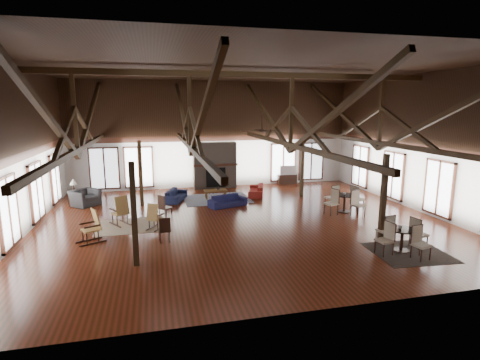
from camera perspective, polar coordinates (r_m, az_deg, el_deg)
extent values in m
plane|color=#5E2113|center=(15.26, 0.30, -6.28)|extent=(16.00, 16.00, 0.00)
cube|color=black|center=(14.65, 0.33, 16.74)|extent=(16.00, 14.00, 0.02)
cube|color=silver|center=(21.50, -4.06, 6.87)|extent=(16.00, 0.02, 6.00)
cube|color=silver|center=(8.08, 11.93, -0.14)|extent=(16.00, 0.02, 6.00)
cube|color=silver|center=(14.99, -31.03, 3.56)|extent=(0.02, 14.00, 6.00)
cube|color=silver|center=(18.25, 25.65, 5.10)|extent=(0.02, 14.00, 6.00)
cube|color=#311F0D|center=(14.63, 0.32, 15.77)|extent=(15.60, 0.18, 0.22)
cube|color=#311F0D|center=(14.49, -23.50, 4.22)|extent=(0.16, 13.70, 0.18)
cube|color=#311F0D|center=(14.42, -23.92, 9.55)|extent=(0.14, 0.14, 2.70)
cube|color=#311F0D|center=(17.87, -21.84, 9.39)|extent=(0.15, 7.07, 3.12)
cube|color=#311F0D|center=(10.99, -27.18, 8.48)|extent=(0.15, 7.07, 3.12)
cube|color=#311F0D|center=(14.32, -7.52, 4.96)|extent=(0.16, 13.70, 0.18)
cube|color=#311F0D|center=(14.25, -7.66, 10.37)|extent=(0.14, 0.14, 2.70)
cube|color=#311F0D|center=(17.73, -8.77, 10.03)|extent=(0.15, 7.07, 3.12)
cube|color=#311F0D|center=(10.77, -5.79, 9.59)|extent=(0.15, 7.07, 3.12)
cube|color=#311F0D|center=(15.24, 7.68, 5.31)|extent=(0.16, 13.70, 0.18)
cube|color=#311F0D|center=(15.17, 7.81, 10.40)|extent=(0.14, 0.14, 2.70)
cube|color=#311F0D|center=(18.48, 3.88, 10.17)|extent=(0.15, 7.07, 3.12)
cube|color=#311F0D|center=(11.96, 13.84, 9.46)|extent=(0.15, 7.07, 3.12)
cube|color=#311F0D|center=(17.07, 20.39, 5.33)|extent=(0.16, 13.70, 0.18)
cube|color=#311F0D|center=(17.01, 20.70, 9.85)|extent=(0.14, 0.14, 2.70)
cube|color=#311F0D|center=(20.02, 15.07, 9.88)|extent=(0.15, 7.07, 3.12)
cube|color=#311F0D|center=(14.22, 28.54, 8.65)|extent=(0.15, 7.07, 3.12)
cube|color=#311F0D|center=(11.11, -15.84, -5.13)|extent=(0.16, 0.16, 3.05)
cube|color=#311F0D|center=(13.33, 21.00, -2.78)|extent=(0.16, 0.16, 3.05)
cube|color=#311F0D|center=(17.94, -14.90, 0.97)|extent=(0.16, 0.16, 3.05)
cube|color=#311F0D|center=(19.39, 9.44, 1.92)|extent=(0.16, 0.16, 3.05)
cube|color=#695D50|center=(21.38, -3.86, 2.26)|extent=(2.40, 0.62, 2.60)
cube|color=black|center=(21.17, -3.70, 0.40)|extent=(1.10, 0.06, 1.10)
cube|color=#351910|center=(21.10, -3.74, 2.28)|extent=(2.50, 0.20, 0.12)
cylinder|color=black|center=(13.75, 3.35, 8.97)|extent=(0.04, 0.04, 0.70)
cylinder|color=black|center=(13.76, 3.34, 7.51)|extent=(0.20, 0.20, 0.10)
cube|color=black|center=(13.90, 5.13, 7.52)|extent=(0.70, 0.12, 0.02)
cube|color=black|center=(14.20, 2.82, 7.62)|extent=(0.12, 0.70, 0.02)
cube|color=black|center=(13.64, 1.51, 7.50)|extent=(0.70, 0.12, 0.02)
cube|color=black|center=(13.33, 3.89, 7.40)|extent=(0.12, 0.70, 0.02)
imported|color=#171841|center=(17.44, -1.90, -3.21)|extent=(1.89, 1.23, 0.52)
imported|color=#151B3B|center=(18.79, -9.74, -2.29)|extent=(1.96, 1.27, 0.53)
imported|color=maroon|center=(19.69, 2.45, -1.53)|extent=(1.96, 1.25, 0.53)
cube|color=brown|center=(18.96, -3.75, -1.61)|extent=(1.15, 0.60, 0.06)
cube|color=brown|center=(18.75, -5.09, -2.45)|extent=(0.06, 0.06, 0.38)
cube|color=brown|center=(19.12, -5.25, -2.19)|extent=(0.06, 0.06, 0.38)
cube|color=brown|center=(18.91, -2.22, -2.30)|extent=(0.06, 0.06, 0.38)
cube|color=brown|center=(19.26, -2.43, -2.05)|extent=(0.06, 0.06, 0.38)
imported|color=#B2B2B2|center=(19.00, -3.35, -1.18)|extent=(0.23, 0.23, 0.19)
imported|color=#303033|center=(19.00, -22.55, -2.51)|extent=(1.51, 1.53, 0.75)
cube|color=black|center=(19.52, -23.90, -2.44)|extent=(0.48, 0.48, 0.64)
cylinder|color=black|center=(19.41, -24.01, -0.97)|extent=(0.08, 0.08, 0.38)
cone|color=beige|center=(19.37, -24.07, -0.24)|extent=(0.34, 0.34, 0.28)
cube|color=olive|center=(15.46, -17.87, -4.86)|extent=(0.69, 0.69, 0.05)
cube|color=olive|center=(15.17, -17.55, -3.77)|extent=(0.54, 0.43, 0.74)
cube|color=black|center=(15.49, -18.48, -6.50)|extent=(0.51, 0.81, 0.05)
cube|color=black|center=(15.67, -17.07, -6.22)|extent=(0.51, 0.81, 0.05)
cube|color=olive|center=(14.60, -12.73, -5.77)|extent=(0.60, 0.60, 0.05)
cube|color=olive|center=(14.35, -13.21, -4.82)|extent=(0.47, 0.38, 0.64)
cube|color=black|center=(14.80, -13.28, -7.04)|extent=(0.46, 0.69, 0.05)
cube|color=black|center=(14.61, -12.05, -7.23)|extent=(0.46, 0.69, 0.05)
cube|color=olive|center=(13.78, -21.88, -7.08)|extent=(0.66, 0.67, 0.05)
cube|color=olive|center=(13.75, -21.06, -5.54)|extent=(0.40, 0.54, 0.73)
cube|color=black|center=(13.72, -21.47, -8.97)|extent=(0.82, 0.45, 0.05)
cube|color=black|center=(14.10, -22.03, -8.47)|extent=(0.82, 0.45, 0.05)
cube|color=black|center=(15.75, -11.29, -4.19)|extent=(0.61, 0.61, 0.05)
cube|color=black|center=(15.56, -11.88, -3.34)|extent=(0.30, 0.37, 0.57)
cylinder|color=black|center=(15.81, -11.26, -5.00)|extent=(0.04, 0.04, 0.47)
cube|color=black|center=(13.12, -11.46, -7.54)|extent=(0.42, 0.42, 0.05)
cube|color=black|center=(12.89, -11.39, -6.75)|extent=(0.38, 0.08, 0.50)
cylinder|color=black|center=(13.19, -11.43, -8.38)|extent=(0.03, 0.03, 0.41)
cylinder|color=black|center=(13.06, 23.55, -6.95)|extent=(0.84, 0.84, 0.04)
cylinder|color=black|center=(13.16, 23.43, -8.39)|extent=(0.10, 0.10, 0.69)
cylinder|color=black|center=(13.28, 23.32, -9.80)|extent=(0.50, 0.50, 0.04)
cylinder|color=black|center=(17.00, 15.68, -2.23)|extent=(0.90, 0.90, 0.04)
cylinder|color=black|center=(17.09, 15.62, -3.44)|extent=(0.10, 0.10, 0.74)
cylinder|color=black|center=(17.18, 15.56, -4.64)|extent=(0.54, 0.54, 0.04)
imported|color=#B2B2B2|center=(13.05, 23.20, -6.62)|extent=(0.12, 0.12, 0.09)
imported|color=#B2B2B2|center=(17.00, 15.64, -2.00)|extent=(0.15, 0.15, 0.09)
cube|color=black|center=(22.73, 7.17, 0.12)|extent=(1.13, 0.42, 0.57)
imported|color=#B2B2B2|center=(22.64, 7.25, 1.52)|extent=(0.97, 0.19, 0.56)
cube|color=tan|center=(15.27, -16.35, -6.71)|extent=(2.69, 2.16, 0.01)
cube|color=#1A254A|center=(18.92, -3.57, -2.88)|extent=(3.33, 2.53, 0.01)
cube|color=black|center=(13.23, 24.34, -10.03)|extent=(2.40, 2.21, 0.01)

